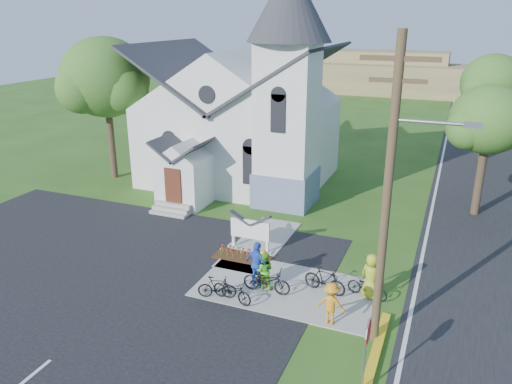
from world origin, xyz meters
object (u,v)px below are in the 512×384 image
at_px(cyclist_4, 371,276).
at_px(utility_pole, 390,189).
at_px(bike_1, 217,287).
at_px(cyclist_2, 257,264).
at_px(bike_0, 232,290).
at_px(stop_sign, 367,341).
at_px(cyclist_1, 264,271).
at_px(cyclist_0, 263,268).
at_px(bike_2, 267,281).
at_px(bike_3, 325,280).
at_px(bike_4, 368,287).
at_px(church_sign, 250,230).
at_px(cyclist_3, 331,303).

bearing_deg(cyclist_4, utility_pole, 125.99).
distance_m(bike_1, cyclist_2, 1.87).
relative_size(bike_0, bike_1, 1.16).
relative_size(utility_pole, stop_sign, 4.03).
distance_m(utility_pole, bike_1, 7.83).
xyz_separation_m(bike_0, bike_1, (-0.64, 0.00, -0.01)).
bearing_deg(stop_sign, bike_0, 151.52).
distance_m(bike_0, cyclist_2, 1.58).
bearing_deg(cyclist_1, bike_1, 30.17).
bearing_deg(cyclist_4, cyclist_0, 31.64).
bearing_deg(bike_2, cyclist_4, -75.47).
distance_m(cyclist_1, cyclist_2, 0.37).
bearing_deg(bike_2, bike_0, 136.33).
distance_m(bike_3, bike_4, 1.64).
distance_m(utility_pole, cyclist_0, 6.86).
distance_m(church_sign, bike_3, 4.86).
xyz_separation_m(church_sign, bike_0, (1.10, -4.40, -0.52)).
bearing_deg(cyclist_2, cyclist_1, -167.99).
distance_m(cyclist_0, bike_4, 4.12).
relative_size(bike_1, bike_2, 0.78).
height_order(bike_1, bike_3, bike_3).
distance_m(utility_pole, cyclist_1, 6.78).
bearing_deg(utility_pole, church_sign, 144.40).
distance_m(church_sign, bike_0, 4.57).
bearing_deg(bike_0, cyclist_2, -5.77).
height_order(cyclist_1, bike_3, cyclist_1).
height_order(cyclist_3, bike_4, cyclist_3).
relative_size(bike_2, cyclist_3, 1.23).
distance_m(cyclist_3, cyclist_4, 2.45).
relative_size(bike_0, cyclist_2, 0.92).
height_order(church_sign, bike_1, church_sign).
bearing_deg(cyclist_1, church_sign, -72.72).
relative_size(cyclist_0, bike_4, 0.99).
relative_size(stop_sign, cyclist_1, 1.63).
bearing_deg(stop_sign, cyclist_4, 97.95).
height_order(bike_1, cyclist_4, cyclist_4).
height_order(cyclist_2, bike_4, cyclist_2).
xyz_separation_m(church_sign, stop_sign, (6.63, -7.40, 0.75)).
bearing_deg(bike_0, bike_3, -45.59).
height_order(bike_0, cyclist_1, cyclist_1).
xyz_separation_m(utility_pole, bike_2, (-4.48, 1.41, -4.85)).
height_order(cyclist_0, cyclist_4, cyclist_4).
distance_m(bike_0, bike_4, 5.20).
bearing_deg(bike_4, bike_1, 126.30).
height_order(cyclist_0, bike_3, cyclist_0).
relative_size(church_sign, bike_3, 1.24).
relative_size(church_sign, stop_sign, 0.89).
height_order(utility_pole, stop_sign, utility_pole).
relative_size(cyclist_0, cyclist_1, 1.05).
distance_m(bike_2, bike_4, 3.89).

